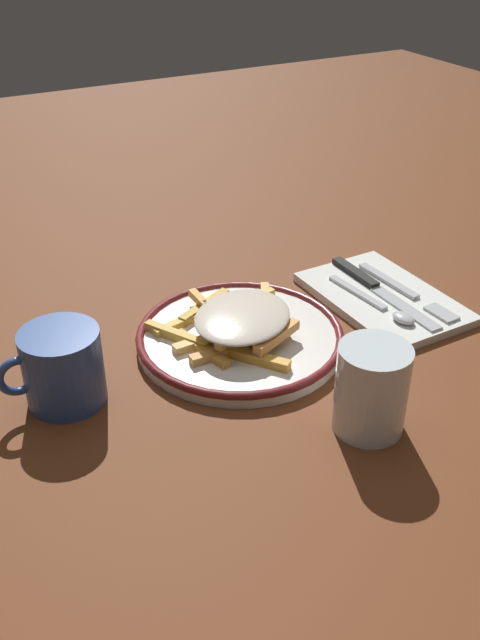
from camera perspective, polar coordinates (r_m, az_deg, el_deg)
ground_plane at (r=0.86m, az=0.00°, el=-1.96°), size 2.60×2.60×0.00m
plate at (r=0.85m, az=0.00°, el=-1.38°), size 0.25×0.25×0.02m
fries_heap at (r=0.84m, az=-0.22°, el=-0.15°), size 0.18×0.19×0.04m
napkin at (r=0.96m, az=11.39°, el=1.79°), size 0.15×0.22×0.01m
fork at (r=0.97m, az=13.23°, el=2.27°), size 0.03×0.18×0.01m
knife at (r=0.97m, az=10.75°, el=2.73°), size 0.02×0.21×0.01m
spoon at (r=0.92m, az=11.59°, el=1.00°), size 0.03×0.15×0.01m
water_glass at (r=0.72m, az=10.55°, el=-5.48°), size 0.07×0.07×0.10m
coffee_mug at (r=0.77m, az=-14.19°, el=-3.72°), size 0.11×0.09×0.09m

